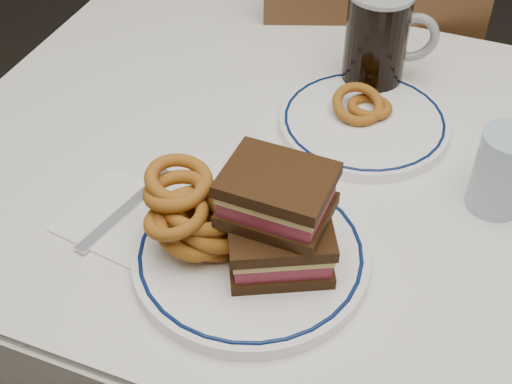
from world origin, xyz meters
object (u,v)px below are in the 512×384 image
(main_plate, at_px, (251,255))
(beer_mug, at_px, (378,39))
(far_plate, at_px, (364,122))
(chair_far, at_px, (356,97))
(reuben_sandwich, at_px, (279,220))

(main_plate, distance_m, beer_mug, 0.45)
(main_plate, relative_size, beer_mug, 1.77)
(beer_mug, height_order, far_plate, beer_mug)
(chair_far, height_order, far_plate, chair_far)
(reuben_sandwich, height_order, far_plate, reuben_sandwich)
(reuben_sandwich, xyz_separation_m, far_plate, (0.03, 0.32, -0.07))
(chair_far, distance_m, far_plate, 0.52)
(main_plate, distance_m, far_plate, 0.33)
(main_plate, relative_size, reuben_sandwich, 1.93)
(far_plate, bearing_deg, reuben_sandwich, -94.81)
(reuben_sandwich, distance_m, far_plate, 0.33)
(main_plate, distance_m, reuben_sandwich, 0.08)
(main_plate, bearing_deg, beer_mug, 84.21)
(far_plate, bearing_deg, main_plate, -100.78)
(far_plate, bearing_deg, chair_far, 103.80)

